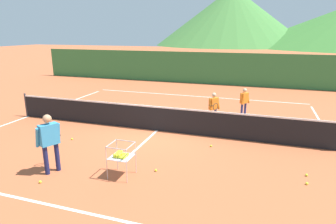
{
  "coord_description": "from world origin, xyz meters",
  "views": [
    {
      "loc": [
        3.71,
        -9.84,
        3.7
      ],
      "look_at": [
        0.65,
        -0.61,
        0.97
      ],
      "focal_mm": 30.72,
      "sensor_mm": 36.0,
      "label": 1
    }
  ],
  "objects_px": {
    "student_1": "(244,100)",
    "ball_cart": "(121,155)",
    "tennis_net": "(157,118)",
    "tennis_ball_8": "(307,175)",
    "tennis_ball_3": "(40,182)",
    "tennis_ball_2": "(156,170)",
    "tennis_ball_5": "(211,146)",
    "tennis_ball_9": "(72,139)",
    "student_0": "(214,106)",
    "tennis_ball_6": "(307,183)",
    "instructor": "(49,138)"
  },
  "relations": [
    {
      "from": "student_1",
      "to": "ball_cart",
      "type": "height_order",
      "value": "student_1"
    },
    {
      "from": "tennis_net",
      "to": "tennis_ball_8",
      "type": "relative_size",
      "value": 185.47
    },
    {
      "from": "ball_cart",
      "to": "tennis_ball_3",
      "type": "relative_size",
      "value": 13.22
    },
    {
      "from": "tennis_ball_2",
      "to": "tennis_ball_5",
      "type": "relative_size",
      "value": 1.0
    },
    {
      "from": "tennis_ball_9",
      "to": "tennis_ball_5",
      "type": "bearing_deg",
      "value": 10.83
    },
    {
      "from": "student_0",
      "to": "tennis_ball_6",
      "type": "relative_size",
      "value": 19.73
    },
    {
      "from": "instructor",
      "to": "student_1",
      "type": "height_order",
      "value": "instructor"
    },
    {
      "from": "tennis_ball_6",
      "to": "tennis_ball_9",
      "type": "distance_m",
      "value": 7.54
    },
    {
      "from": "tennis_ball_6",
      "to": "tennis_net",
      "type": "bearing_deg",
      "value": 152.14
    },
    {
      "from": "tennis_net",
      "to": "ball_cart",
      "type": "distance_m",
      "value": 3.7
    },
    {
      "from": "student_1",
      "to": "tennis_ball_2",
      "type": "relative_size",
      "value": 19.29
    },
    {
      "from": "tennis_ball_3",
      "to": "tennis_ball_5",
      "type": "xyz_separation_m",
      "value": [
        3.69,
        3.72,
        0.0
      ]
    },
    {
      "from": "tennis_ball_9",
      "to": "tennis_ball_2",
      "type": "bearing_deg",
      "value": -19.45
    },
    {
      "from": "student_1",
      "to": "tennis_ball_5",
      "type": "xyz_separation_m",
      "value": [
        -0.75,
        -3.87,
        -0.75
      ]
    },
    {
      "from": "instructor",
      "to": "tennis_ball_9",
      "type": "bearing_deg",
      "value": 114.53
    },
    {
      "from": "student_1",
      "to": "tennis_ball_9",
      "type": "height_order",
      "value": "student_1"
    },
    {
      "from": "tennis_ball_2",
      "to": "tennis_ball_9",
      "type": "relative_size",
      "value": 1.0
    },
    {
      "from": "tennis_ball_5",
      "to": "tennis_ball_9",
      "type": "xyz_separation_m",
      "value": [
        -4.79,
        -0.92,
        0.0
      ]
    },
    {
      "from": "tennis_ball_6",
      "to": "tennis_ball_8",
      "type": "relative_size",
      "value": 1.0
    },
    {
      "from": "tennis_ball_2",
      "to": "tennis_ball_6",
      "type": "height_order",
      "value": "same"
    },
    {
      "from": "tennis_ball_5",
      "to": "student_0",
      "type": "bearing_deg",
      "value": 98.38
    },
    {
      "from": "instructor",
      "to": "tennis_ball_8",
      "type": "height_order",
      "value": "instructor"
    },
    {
      "from": "student_1",
      "to": "tennis_ball_2",
      "type": "distance_m",
      "value": 6.41
    },
    {
      "from": "student_0",
      "to": "tennis_ball_5",
      "type": "bearing_deg",
      "value": -81.62
    },
    {
      "from": "tennis_ball_8",
      "to": "tennis_ball_9",
      "type": "relative_size",
      "value": 1.0
    },
    {
      "from": "tennis_net",
      "to": "student_1",
      "type": "xyz_separation_m",
      "value": [
        3.02,
        2.91,
        0.29
      ]
    },
    {
      "from": "tennis_ball_5",
      "to": "tennis_ball_6",
      "type": "height_order",
      "value": "same"
    },
    {
      "from": "tennis_ball_2",
      "to": "tennis_ball_5",
      "type": "bearing_deg",
      "value": 62.87
    },
    {
      "from": "tennis_net",
      "to": "student_1",
      "type": "relative_size",
      "value": 9.62
    },
    {
      "from": "instructor",
      "to": "tennis_ball_3",
      "type": "bearing_deg",
      "value": -81.02
    },
    {
      "from": "instructor",
      "to": "student_1",
      "type": "xyz_separation_m",
      "value": [
        4.53,
        6.99,
        -0.19
      ]
    },
    {
      "from": "tennis_ball_3",
      "to": "tennis_ball_9",
      "type": "height_order",
      "value": "same"
    },
    {
      "from": "student_0",
      "to": "tennis_ball_5",
      "type": "distance_m",
      "value": 2.51
    },
    {
      "from": "student_0",
      "to": "tennis_ball_8",
      "type": "bearing_deg",
      "value": -48.88
    },
    {
      "from": "instructor",
      "to": "tennis_ball_6",
      "type": "distance_m",
      "value": 6.72
    },
    {
      "from": "tennis_net",
      "to": "tennis_ball_3",
      "type": "distance_m",
      "value": 4.91
    },
    {
      "from": "student_0",
      "to": "tennis_ball_6",
      "type": "bearing_deg",
      "value": -52.85
    },
    {
      "from": "student_1",
      "to": "instructor",
      "type": "bearing_deg",
      "value": -122.97
    },
    {
      "from": "tennis_ball_5",
      "to": "student_1",
      "type": "bearing_deg",
      "value": 79.06
    },
    {
      "from": "tennis_ball_2",
      "to": "tennis_ball_8",
      "type": "relative_size",
      "value": 1.0
    },
    {
      "from": "tennis_ball_6",
      "to": "tennis_ball_8",
      "type": "height_order",
      "value": "same"
    },
    {
      "from": "tennis_net",
      "to": "tennis_ball_9",
      "type": "bearing_deg",
      "value": -143.3
    },
    {
      "from": "instructor",
      "to": "tennis_ball_9",
      "type": "distance_m",
      "value": 2.6
    },
    {
      "from": "tennis_net",
      "to": "tennis_ball_2",
      "type": "relative_size",
      "value": 185.47
    },
    {
      "from": "tennis_ball_2",
      "to": "tennis_ball_3",
      "type": "xyz_separation_m",
      "value": [
        -2.56,
        -1.51,
        0.0
      ]
    },
    {
      "from": "ball_cart",
      "to": "tennis_ball_6",
      "type": "bearing_deg",
      "value": 12.67
    },
    {
      "from": "student_1",
      "to": "tennis_ball_3",
      "type": "relative_size",
      "value": 19.29
    },
    {
      "from": "student_0",
      "to": "tennis_ball_8",
      "type": "distance_m",
      "value": 4.79
    },
    {
      "from": "tennis_ball_9",
      "to": "tennis_ball_8",
      "type": "bearing_deg",
      "value": -2.17
    },
    {
      "from": "ball_cart",
      "to": "tennis_ball_3",
      "type": "xyz_separation_m",
      "value": [
        -1.78,
        -1.0,
        -0.56
      ]
    }
  ]
}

